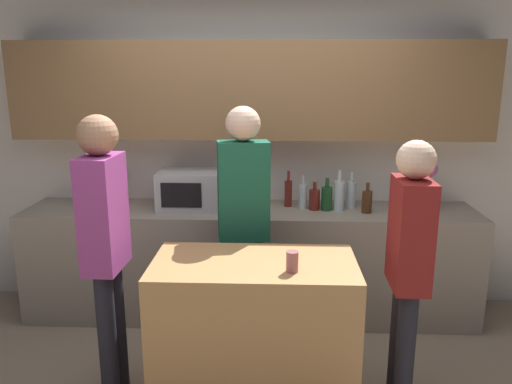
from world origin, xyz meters
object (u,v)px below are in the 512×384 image
at_px(person_left, 244,210).
at_px(person_center, 105,235).
at_px(bottle_1, 303,196).
at_px(person_right, 409,257).
at_px(potted_plant, 428,186).
at_px(bottle_6, 367,201).
at_px(toaster, 107,196).
at_px(bottle_2, 314,199).
at_px(microwave, 192,190).
at_px(cup_0, 292,262).
at_px(bottle_0, 288,193).
at_px(bottle_3, 327,198).
at_px(bottle_5, 351,194).
at_px(bottle_4, 339,195).

relative_size(person_left, person_center, 1.01).
distance_m(bottle_1, person_right, 1.31).
xyz_separation_m(potted_plant, bottle_6, (-0.49, -0.09, -0.11)).
bearing_deg(toaster, bottle_2, -0.77).
distance_m(microwave, cup_0, 1.52).
relative_size(bottle_2, person_left, 0.13).
bearing_deg(microwave, bottle_6, -3.77).
height_order(potted_plant, person_center, person_center).
bearing_deg(bottle_0, bottle_3, -18.76).
bearing_deg(bottle_1, person_left, -125.49).
bearing_deg(bottle_0, potted_plant, -3.77).
bearing_deg(bottle_6, cup_0, -116.71).
bearing_deg(bottle_0, toaster, -177.19).
bearing_deg(potted_plant, cup_0, -129.93).
bearing_deg(person_left, toaster, -37.61).
bearing_deg(microwave, cup_0, -59.78).
distance_m(bottle_3, bottle_5, 0.22).
bearing_deg(bottle_2, bottle_6, -9.90).
xyz_separation_m(microwave, person_left, (0.46, -0.61, 0.01)).
bearing_deg(cup_0, person_right, 10.25).
xyz_separation_m(bottle_0, cup_0, (-0.01, -1.39, -0.04)).
distance_m(bottle_4, person_left, 0.92).
distance_m(bottle_2, bottle_6, 0.41).
bearing_deg(bottle_1, bottle_4, -7.49).
distance_m(toaster, bottle_0, 1.47).
distance_m(potted_plant, bottle_5, 0.60).
distance_m(bottle_1, bottle_3, 0.19).
xyz_separation_m(bottle_1, bottle_5, (0.39, 0.04, 0.01)).
xyz_separation_m(toaster, person_center, (0.38, -1.15, 0.06)).
distance_m(potted_plant, bottle_1, 0.98).
height_order(bottle_0, person_right, person_right).
height_order(cup_0, person_center, person_center).
relative_size(toaster, person_center, 0.15).
bearing_deg(toaster, bottle_1, 0.11).
relative_size(bottle_4, cup_0, 2.80).
distance_m(bottle_3, person_left, 0.85).
distance_m(potted_plant, person_right, 1.29).
bearing_deg(microwave, person_left, -53.07).
height_order(bottle_6, person_center, person_center).
distance_m(potted_plant, bottle_6, 0.51).
bearing_deg(person_center, person_left, 126.91).
bearing_deg(person_right, bottle_2, 22.02).
bearing_deg(person_center, bottle_2, 132.84).
height_order(bottle_0, cup_0, bottle_0).
height_order(microwave, person_left, person_left).
distance_m(bottle_3, person_center, 1.79).
relative_size(bottle_3, person_center, 0.15).
distance_m(bottle_4, bottle_5, 0.13).
height_order(bottle_4, bottle_6, bottle_4).
height_order(bottle_5, cup_0, bottle_5).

